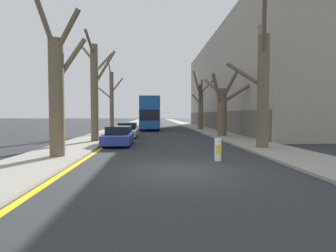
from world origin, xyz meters
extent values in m
plane|color=#2B2D30|center=(0.00, 0.00, 0.00)|extent=(300.00, 300.00, 0.00)
cube|color=gray|center=(-5.98, 50.00, 0.06)|extent=(3.18, 120.00, 0.12)
cube|color=gray|center=(5.98, 50.00, 0.06)|extent=(3.18, 120.00, 0.12)
cube|color=#9E9384|center=(12.57, 28.67, 6.75)|extent=(10.00, 40.35, 13.50)
cube|color=#5E584F|center=(7.55, 28.67, 1.25)|extent=(0.12, 39.54, 2.50)
cube|color=yellow|center=(-4.21, 50.00, 0.00)|extent=(0.24, 120.00, 0.01)
cylinder|color=brown|center=(-5.55, 3.13, 2.82)|extent=(0.69, 0.69, 5.64)
cylinder|color=brown|center=(-5.79, 2.63, 6.13)|extent=(0.80, 1.31, 2.43)
cylinder|color=brown|center=(-5.02, 3.64, 4.79)|extent=(1.38, 1.34, 2.35)
cylinder|color=brown|center=(-4.93, 2.87, 5.90)|extent=(1.50, 0.83, 1.98)
cylinder|color=brown|center=(-5.37, 10.40, 3.65)|extent=(0.57, 0.57, 7.30)
cylinder|color=brown|center=(-6.01, 11.26, 6.79)|extent=(1.52, 1.94, 1.63)
cylinder|color=brown|center=(-4.93, 11.74, 6.19)|extent=(1.10, 2.86, 2.22)
cylinder|color=brown|center=(-5.43, 9.43, 7.13)|extent=(0.34, 2.06, 1.45)
cylinder|color=brown|center=(-4.69, 10.96, 5.69)|extent=(1.61, 1.39, 2.90)
cylinder|color=brown|center=(-5.44, 19.09, 3.33)|extent=(0.45, 0.45, 6.66)
cylinder|color=brown|center=(-5.69, 19.59, 7.01)|extent=(0.69, 1.20, 2.14)
cylinder|color=brown|center=(-4.86, 19.19, 5.28)|extent=(1.32, 0.38, 1.68)
cylinder|color=brown|center=(-6.21, 19.49, 4.42)|extent=(1.68, 0.97, 1.34)
cylinder|color=brown|center=(5.60, 5.88, 3.42)|extent=(0.69, 0.69, 6.84)
cylinder|color=brown|center=(4.56, 6.10, 4.50)|extent=(2.27, 0.70, 1.63)
cylinder|color=brown|center=(5.23, 5.00, 6.88)|extent=(1.04, 2.03, 3.05)
cylinder|color=brown|center=(5.90, 6.92, 6.63)|extent=(0.87, 2.34, 3.05)
cylinder|color=brown|center=(5.47, 14.73, 2.26)|extent=(0.85, 0.85, 4.52)
cylinder|color=brown|center=(5.92, 13.83, 4.72)|extent=(1.25, 2.13, 2.64)
cylinder|color=brown|center=(4.88, 15.74, 4.79)|extent=(1.53, 2.32, 1.84)
cylinder|color=brown|center=(6.60, 14.06, 4.02)|extent=(2.54, 1.67, 1.85)
cylinder|color=brown|center=(4.90, 14.15, 4.19)|extent=(1.55, 1.55, 3.28)
cylinder|color=brown|center=(5.42, 25.38, 2.74)|extent=(0.65, 0.65, 5.49)
cylinder|color=brown|center=(5.29, 24.26, 5.49)|extent=(0.51, 2.41, 2.14)
cylinder|color=brown|center=(6.57, 25.73, 6.15)|extent=(2.51, 0.95, 2.38)
cylinder|color=brown|center=(4.95, 25.82, 4.15)|extent=(1.22, 1.17, 1.51)
cylinder|color=brown|center=(5.15, 24.34, 4.68)|extent=(0.82, 2.31, 2.68)
cylinder|color=brown|center=(4.84, 24.81, 6.02)|extent=(1.48, 1.45, 3.50)
cube|color=#19519E|center=(-1.40, 27.82, 1.58)|extent=(2.57, 11.32, 2.46)
cube|color=#19519E|center=(-1.40, 27.82, 3.55)|extent=(2.52, 11.10, 1.49)
cube|color=navy|center=(-1.40, 27.82, 4.36)|extent=(2.52, 11.10, 0.12)
cube|color=black|center=(-1.40, 27.82, 2.05)|extent=(2.60, 9.96, 1.28)
cube|color=black|center=(-1.40, 27.82, 3.63)|extent=(2.60, 9.96, 1.13)
cube|color=black|center=(-1.40, 22.18, 2.05)|extent=(2.31, 0.06, 1.34)
cylinder|color=black|center=(-2.52, 24.42, 0.49)|extent=(0.30, 0.98, 0.98)
cylinder|color=black|center=(-0.29, 24.42, 0.49)|extent=(0.30, 0.98, 0.98)
cylinder|color=black|center=(-2.52, 30.99, 0.49)|extent=(0.30, 0.98, 0.98)
cylinder|color=black|center=(-0.29, 30.99, 0.49)|extent=(0.30, 0.98, 0.98)
cube|color=navy|center=(-3.35, 8.43, 0.47)|extent=(1.79, 4.25, 0.59)
cube|color=black|center=(-3.35, 8.68, 1.03)|extent=(1.57, 2.21, 0.52)
cylinder|color=black|center=(-4.13, 7.15, 0.31)|extent=(0.20, 0.63, 0.63)
cylinder|color=black|center=(-2.56, 7.15, 0.31)|extent=(0.20, 0.63, 0.63)
cylinder|color=black|center=(-4.13, 9.70, 0.31)|extent=(0.20, 0.63, 0.63)
cylinder|color=black|center=(-2.56, 9.70, 0.31)|extent=(0.20, 0.63, 0.63)
cube|color=#9EA3AD|center=(-3.35, 14.65, 0.46)|extent=(1.75, 4.50, 0.55)
cube|color=black|center=(-3.35, 14.92, 1.04)|extent=(1.54, 2.34, 0.62)
cylinder|color=black|center=(-4.11, 13.30, 0.31)|extent=(0.20, 0.63, 0.63)
cylinder|color=black|center=(-2.58, 13.30, 0.31)|extent=(0.20, 0.63, 0.63)
cylinder|color=black|center=(-4.11, 16.00, 0.31)|extent=(0.20, 0.63, 0.63)
cylinder|color=black|center=(-2.58, 16.00, 0.31)|extent=(0.20, 0.63, 0.63)
cylinder|color=white|center=(1.92, 2.07, 0.51)|extent=(0.31, 0.31, 1.02)
cube|color=yellow|center=(1.92, 1.91, 0.56)|extent=(0.22, 0.01, 0.37)
camera|label=1|loc=(-1.02, -9.54, 2.08)|focal=28.00mm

